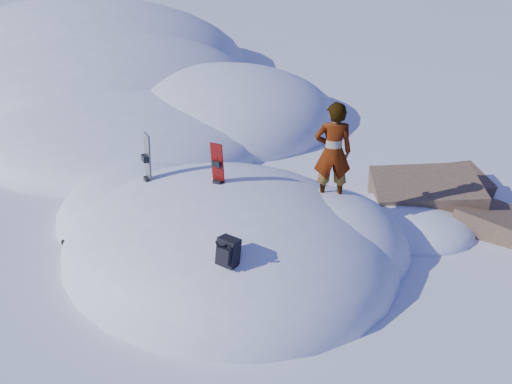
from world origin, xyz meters
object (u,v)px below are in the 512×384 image
(backpack, at_px, (228,252))
(person, at_px, (333,152))
(snowboard_red, at_px, (218,175))
(snowboard_dark, at_px, (148,171))

(backpack, relative_size, person, 0.27)
(snowboard_red, relative_size, snowboard_dark, 0.83)
(backpack, height_order, person, person)
(snowboard_dark, xyz_separation_m, person, (3.67, 0.91, 0.64))
(snowboard_dark, bearing_deg, backpack, 4.13)
(backpack, bearing_deg, snowboard_dark, 157.26)
(snowboard_dark, xyz_separation_m, backpack, (2.70, -1.94, -0.12))
(backpack, distance_m, person, 3.11)
(snowboard_dark, relative_size, backpack, 3.04)
(snowboard_red, distance_m, snowboard_dark, 1.63)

